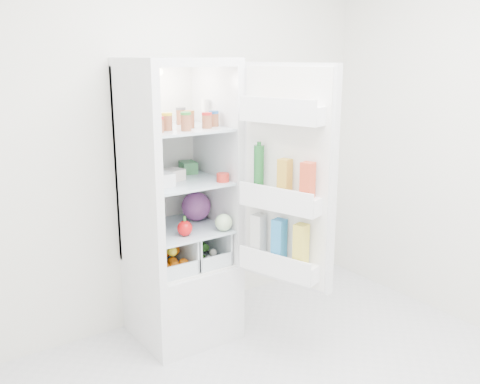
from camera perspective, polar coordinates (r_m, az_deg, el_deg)
room_walls at (r=2.44m, az=11.16°, el=8.88°), size 3.02×3.02×2.61m
refrigerator at (r=3.51m, az=-6.71°, el=-4.77°), size 0.60×0.60×1.80m
shelf_low at (r=3.44m, az=-6.26°, el=-3.88°), size 0.49×0.53×0.01m
shelf_mid at (r=3.35m, az=-6.40°, el=1.15°), size 0.49×0.53×0.02m
shelf_top at (r=3.29m, az=-6.56°, el=6.74°), size 0.49×0.53×0.02m
crisper_left at (r=3.43m, az=-8.00°, el=-6.30°), size 0.23×0.46×0.22m
crisper_right at (r=3.54m, az=-4.45°, el=-5.54°), size 0.23×0.46×0.22m
condiment_jars at (r=3.23m, az=-6.26°, el=7.50°), size 0.46×0.34×0.08m
squeeze_bottle at (r=3.42m, az=-3.75°, el=8.55°), size 0.05×0.05×0.16m
tub_white at (r=3.19m, az=-8.37°, el=1.29°), size 0.13×0.13×0.08m
tub_cream at (r=3.35m, az=-7.22°, el=1.84°), size 0.15×0.15×0.07m
tin_red at (r=3.28m, az=-1.85°, el=1.55°), size 0.10×0.10×0.05m
tub_green at (r=3.55m, az=-5.54°, el=2.64°), size 0.12×0.15×0.08m
red_cabbage at (r=3.54m, az=-4.70°, el=-1.53°), size 0.19×0.19×0.19m
bell_pepper at (r=3.26m, az=-5.91°, el=-3.88°), size 0.09×0.09×0.09m
mushroom_bowl at (r=3.43m, az=-9.43°, el=-3.27°), size 0.20×0.20×0.07m
salad_bag at (r=3.34m, az=-1.76°, el=-3.27°), size 0.11×0.11×0.11m
citrus_pile at (r=3.42m, az=-7.78°, el=-6.86°), size 0.20×0.31×0.16m
veg_pile at (r=3.55m, az=-4.35°, el=-6.24°), size 0.16×0.30×0.10m
fridge_door at (r=3.10m, az=4.93°, el=0.91°), size 0.32×0.59×1.30m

